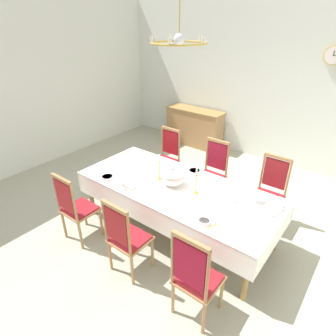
{
  "coord_description": "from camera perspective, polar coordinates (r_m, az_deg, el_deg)",
  "views": [
    {
      "loc": [
        1.97,
        -2.89,
        2.83
      ],
      "look_at": [
        -0.19,
        -0.12,
        0.97
      ],
      "focal_mm": 30.3,
      "sensor_mm": 36.0,
      "label": 1
    }
  ],
  "objects": [
    {
      "name": "spoon_primary",
      "position": [
        3.29,
        9.18,
        -11.34
      ],
      "size": [
        0.05,
        0.18,
        0.01
      ],
      "rotation": [
        0.0,
        0.0,
        -0.2
      ],
      "color": "gold",
      "rests_on": "tablecloth"
    },
    {
      "name": "candlestick_east",
      "position": [
        3.72,
        5.66,
        -3.04
      ],
      "size": [
        0.07,
        0.07,
        0.39
      ],
      "color": "gold",
      "rests_on": "tablecloth"
    },
    {
      "name": "chandelier",
      "position": [
        3.38,
        2.25,
        24.01
      ],
      "size": [
        0.63,
        0.63,
        0.66
      ],
      "color": "gold"
    },
    {
      "name": "ground",
      "position": [
        4.52,
        2.84,
        -11.32
      ],
      "size": [
        7.22,
        6.09,
        0.04
      ],
      "primitive_type": "cube",
      "color": "#A9AA96"
    },
    {
      "name": "candlestick_west",
      "position": [
        4.04,
        -1.76,
        -0.25
      ],
      "size": [
        0.07,
        0.07,
        0.39
      ],
      "color": "gold",
      "rests_on": "tablecloth"
    },
    {
      "name": "chair_south_a",
      "position": [
        4.11,
        -18.11,
        -7.43
      ],
      "size": [
        0.44,
        0.42,
        1.07
      ],
      "color": "#A37349",
      "rests_on": "ground"
    },
    {
      "name": "soup_tureen",
      "position": [
        3.93,
        1.03,
        -1.81
      ],
      "size": [
        0.32,
        0.32,
        0.25
      ],
      "color": "white",
      "rests_on": "tablecloth"
    },
    {
      "name": "bowl_near_right",
      "position": [
        3.93,
        -8.02,
        -3.64
      ],
      "size": [
        0.19,
        0.19,
        0.05
      ],
      "color": "white",
      "rests_on": "tablecloth"
    },
    {
      "name": "chair_north_b",
      "position": [
        4.8,
        8.86,
        -0.73
      ],
      "size": [
        0.44,
        0.42,
        1.09
      ],
      "rotation": [
        0.0,
        0.0,
        3.14
      ],
      "color": "#A47147",
      "rests_on": "ground"
    },
    {
      "name": "mounted_clock",
      "position": [
        6.01,
        30.38,
        18.99
      ],
      "size": [
        0.33,
        0.06,
        0.33
      ],
      "color": "#D1B251"
    },
    {
      "name": "tablecloth",
      "position": [
        3.99,
        1.74,
        -4.52
      ],
      "size": [
        2.86,
        1.23,
        0.33
      ],
      "color": "white",
      "rests_on": "dining_table"
    },
    {
      "name": "bowl_far_right",
      "position": [
        4.2,
        -12.11,
        -1.84
      ],
      "size": [
        0.18,
        0.18,
        0.04
      ],
      "color": "white",
      "rests_on": "tablecloth"
    },
    {
      "name": "chair_north_a",
      "position": [
        5.28,
        -0.32,
        2.32
      ],
      "size": [
        0.44,
        0.42,
        1.08
      ],
      "rotation": [
        0.0,
        0.0,
        3.14
      ],
      "color": "#AC7341",
      "rests_on": "ground"
    },
    {
      "name": "bowl_far_left",
      "position": [
        4.29,
        5.33,
        -0.63
      ],
      "size": [
        0.19,
        0.19,
        0.04
      ],
      "color": "white",
      "rests_on": "tablecloth"
    },
    {
      "name": "chair_south_b",
      "position": [
        3.48,
        -8.47,
        -13.5
      ],
      "size": [
        0.44,
        0.42,
        1.07
      ],
      "color": "#A27D50",
      "rests_on": "ground"
    },
    {
      "name": "chair_north_c",
      "position": [
        4.49,
        19.72,
        -4.38
      ],
      "size": [
        0.44,
        0.42,
        1.09
      ],
      "rotation": [
        0.0,
        0.0,
        3.14
      ],
      "color": "#A87B52",
      "rests_on": "ground"
    },
    {
      "name": "dining_table",
      "position": [
        3.99,
        1.75,
        -4.48
      ],
      "size": [
        2.84,
        1.21,
        0.77
      ],
      "color": "#9C7849",
      "rests_on": "ground"
    },
    {
      "name": "chair_south_c",
      "position": [
        3.01,
        5.52,
        -20.89
      ],
      "size": [
        0.44,
        0.42,
        1.14
      ],
      "color": "#AB7750",
      "rests_on": "ground"
    },
    {
      "name": "sideboard",
      "position": [
        7.11,
        5.33,
        8.2
      ],
      "size": [
        1.44,
        0.48,
        0.9
      ],
      "rotation": [
        0.0,
        0.0,
        3.14
      ],
      "color": "#A27549",
      "rests_on": "ground"
    },
    {
      "name": "left_wall",
      "position": [
        6.44,
        -25.3,
        14.69
      ],
      "size": [
        0.08,
        6.09,
        3.29
      ],
      "primitive_type": "cube",
      "color": "silver",
      "rests_on": "ground"
    },
    {
      "name": "spoon_secondary",
      "position": [
        4.03,
        -8.94,
        -3.2
      ],
      "size": [
        0.07,
        0.17,
        0.01
      ],
      "rotation": [
        0.0,
        0.0,
        -0.3
      ],
      "color": "gold",
      "rests_on": "tablecloth"
    },
    {
      "name": "back_wall",
      "position": [
        6.41,
        20.03,
        15.58
      ],
      "size": [
        7.22,
        0.08,
        3.29
      ],
      "primitive_type": "cube",
      "color": "silver",
      "rests_on": "ground"
    },
    {
      "name": "bowl_near_left",
      "position": [
        3.3,
        7.26,
        -10.64
      ],
      "size": [
        0.15,
        0.15,
        0.04
      ],
      "color": "white",
      "rests_on": "tablecloth"
    }
  ]
}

